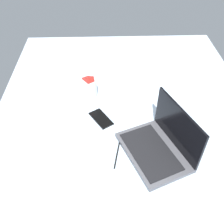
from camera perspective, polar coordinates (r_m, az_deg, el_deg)
name	(u,v)px	position (r cm, az deg, el deg)	size (l,w,h in cm)	color
bed_mattress	(126,128)	(142.31, 3.12, -3.46)	(180.00, 140.00, 18.00)	silver
laptop	(160,145)	(118.45, 10.53, -7.16)	(39.24, 33.76, 23.00)	#4C4C51
snack_cup	(89,87)	(145.29, -5.14, 5.49)	(9.46, 9.00, 14.05)	silver
cell_phone	(101,119)	(133.77, -2.45, -1.47)	(6.80, 14.00, 0.80)	black
charger_cable	(117,153)	(118.81, 1.18, -9.08)	(17.00, 0.60, 0.60)	black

